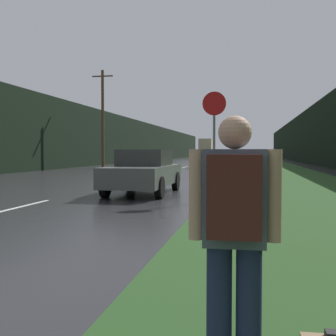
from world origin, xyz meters
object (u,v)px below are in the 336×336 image
object	(u,v)px
stop_sign	(214,135)
car_passing_near	(144,171)
car_passing_far	(208,160)
delivery_truck	(207,149)
hitchhiker_with_backpack	(234,229)

from	to	relation	value
stop_sign	car_passing_near	world-z (taller)	stop_sign
car_passing_far	delivery_truck	bearing A→B (deg)	-84.23
stop_sign	hitchhiker_with_backpack	xyz separation A→B (m)	(0.88, -9.38, -0.94)
stop_sign	delivery_truck	bearing A→B (deg)	95.80
car_passing_far	stop_sign	bearing A→B (deg)	95.85
stop_sign	hitchhiker_with_backpack	distance (m)	9.47
hitchhiker_with_backpack	car_passing_near	bearing A→B (deg)	105.49
stop_sign	delivery_truck	distance (m)	68.87
hitchhiker_with_backpack	delivery_truck	world-z (taller)	delivery_truck
car_passing_near	car_passing_far	xyz separation A→B (m)	(0.00, 22.56, -0.02)
hitchhiker_with_backpack	delivery_truck	distance (m)	78.30
delivery_truck	hitchhiker_with_backpack	bearing A→B (deg)	-84.25
car_passing_far	delivery_truck	size ratio (longest dim) A/B	0.55
stop_sign	delivery_truck	xyz separation A→B (m)	(-6.96, 68.52, 0.10)
delivery_truck	stop_sign	bearing A→B (deg)	-84.20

